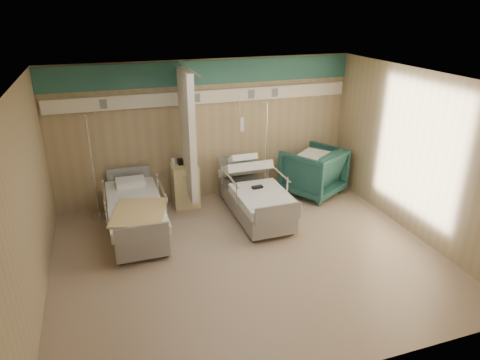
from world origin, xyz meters
name	(u,v)px	position (x,y,z in m)	size (l,w,h in m)	color
ground	(248,257)	(0.00, 0.00, 0.00)	(6.00, 5.00, 0.00)	gray
room_walls	(241,142)	(-0.03, 0.25, 1.86)	(6.04, 5.04, 2.82)	tan
bed_right	(255,201)	(0.60, 1.30, 0.32)	(1.00, 2.16, 0.63)	silver
bed_left	(136,218)	(-1.60, 1.30, 0.32)	(1.00, 2.16, 0.63)	silver
bedside_cabinet	(185,185)	(-0.55, 2.20, 0.42)	(0.50, 0.48, 0.85)	beige
visitor_armchair	(313,171)	(2.11, 1.90, 0.50)	(1.07, 1.10, 1.00)	#1D4944
waffle_blanket	(316,147)	(2.11, 1.86, 1.04)	(0.67, 0.60, 0.08)	white
iv_stand_right	(265,178)	(1.10, 2.07, 0.41)	(0.36, 0.36, 2.00)	silver
iv_stand_left	(97,197)	(-2.22, 2.19, 0.41)	(0.36, 0.36, 2.01)	silver
call_remote	(257,187)	(0.59, 1.18, 0.65)	(0.20, 0.09, 0.04)	black
tan_blanket	(139,212)	(-1.57, 0.84, 0.65)	(0.81, 1.02, 0.04)	tan
toiletry_bag	(183,161)	(-0.56, 2.27, 0.90)	(0.20, 0.13, 0.11)	black
white_cup	(173,161)	(-0.74, 2.31, 0.91)	(0.09, 0.09, 0.12)	white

